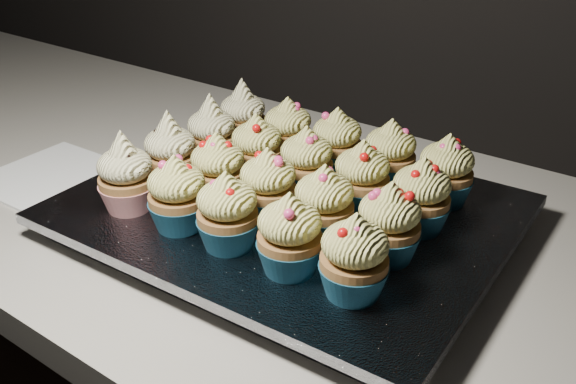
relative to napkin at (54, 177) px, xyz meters
The scene contains 24 objects.
worktop 0.22m from the napkin, 31.91° to the left, with size 2.44×0.64×0.04m, color beige.
napkin is the anchor object (origin of this frame).
baking_tray 0.34m from the napkin, 13.19° to the left, with size 0.44×0.34×0.02m, color black.
foil_lining 0.34m from the napkin, 13.19° to the left, with size 0.48×0.37×0.01m, color silver.
cupcake_0 0.21m from the napkin, ahead, with size 0.06×0.06×0.10m.
cupcake_1 0.28m from the napkin, ahead, with size 0.06×0.06×0.08m.
cupcake_2 0.34m from the napkin, ahead, with size 0.06×0.06×0.08m.
cupcake_3 0.42m from the napkin, ahead, with size 0.06×0.06×0.08m.
cupcake_4 0.49m from the napkin, ahead, with size 0.06×0.06×0.08m.
cupcake_5 0.21m from the napkin, 11.12° to the left, with size 0.06×0.06×0.10m.
cupcake_6 0.28m from the napkin, ahead, with size 0.06×0.06×0.08m.
cupcake_7 0.34m from the napkin, ahead, with size 0.06×0.06×0.08m.
cupcake_8 0.41m from the napkin, ahead, with size 0.06×0.06×0.08m.
cupcake_9 0.48m from the napkin, ahead, with size 0.06×0.06×0.08m.
cupcake_10 0.23m from the napkin, 29.85° to the left, with size 0.06×0.06×0.10m.
cupcake_11 0.29m from the napkin, 22.80° to the left, with size 0.06×0.06×0.08m.
cupcake_12 0.36m from the napkin, 18.89° to the left, with size 0.06×0.06×0.08m.
cupcake_13 0.43m from the napkin, 16.28° to the left, with size 0.06×0.06×0.08m.
cupcake_14 0.50m from the napkin, 13.77° to the left, with size 0.06×0.06×0.08m.
cupcake_15 0.27m from the napkin, 44.01° to the left, with size 0.06×0.06×0.10m.
cupcake_16 0.32m from the napkin, 34.57° to the left, with size 0.06×0.06×0.08m.
cupcake_17 0.38m from the napkin, 29.27° to the left, with size 0.06×0.06×0.08m.
cupcake_18 0.45m from the napkin, 25.42° to the left, with size 0.06×0.06×0.08m.
cupcake_19 0.51m from the napkin, 21.70° to the left, with size 0.06×0.06×0.08m.
Camera 1 is at (0.52, 1.15, 1.29)m, focal length 40.00 mm.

